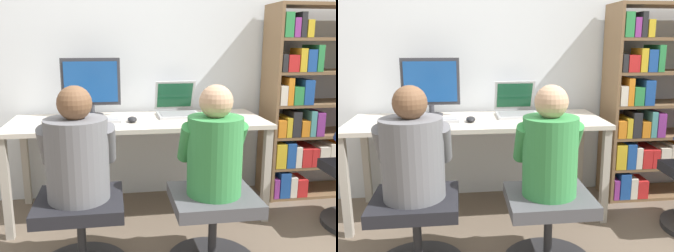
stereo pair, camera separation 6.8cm
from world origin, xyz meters
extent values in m
plane|color=brown|center=(0.00, 0.00, 0.00)|extent=(14.00, 14.00, 0.00)
cube|color=silver|center=(0.00, 0.71, 1.30)|extent=(10.00, 0.05, 2.60)
cube|color=beige|center=(0.00, 0.32, 0.70)|extent=(1.81, 0.64, 0.03)
cube|color=#ADA497|center=(-0.87, 0.04, 0.34)|extent=(0.05, 0.05, 0.68)
cube|color=#ADA497|center=(0.87, 0.04, 0.34)|extent=(0.05, 0.05, 0.68)
cube|color=#ADA497|center=(-0.87, 0.60, 0.34)|extent=(0.05, 0.05, 0.68)
cube|color=#ADA497|center=(0.87, 0.60, 0.34)|extent=(0.05, 0.05, 0.68)
cylinder|color=#333338|center=(-0.33, 0.50, 0.72)|extent=(0.17, 0.17, 0.01)
cylinder|color=#333338|center=(-0.33, 0.50, 0.76)|extent=(0.04, 0.04, 0.07)
cube|color=#333338|center=(-0.33, 0.50, 0.97)|extent=(0.43, 0.02, 0.35)
cube|color=#19478C|center=(-0.33, 0.49, 0.97)|extent=(0.39, 0.01, 0.30)
cube|color=#B7B7BC|center=(0.31, 0.40, 0.72)|extent=(0.31, 0.26, 0.02)
cube|color=gray|center=(0.31, 0.40, 0.73)|extent=(0.28, 0.20, 0.00)
cube|color=#B7B7BC|center=(0.31, 0.58, 0.85)|extent=(0.31, 0.12, 0.23)
cube|color=#144C2D|center=(0.31, 0.58, 0.84)|extent=(0.28, 0.10, 0.20)
cube|color=#B2B2B7|center=(-0.35, 0.27, 0.72)|extent=(0.45, 0.13, 0.02)
cube|color=#97979C|center=(-0.35, 0.27, 0.73)|extent=(0.42, 0.10, 0.00)
ellipsoid|color=black|center=(-0.05, 0.25, 0.73)|extent=(0.07, 0.12, 0.04)
cylinder|color=#262628|center=(-0.37, -0.39, 0.20)|extent=(0.05, 0.05, 0.34)
cube|color=black|center=(-0.37, -0.39, 0.41)|extent=(0.46, 0.43, 0.07)
cylinder|color=#262628|center=(0.35, -0.44, 0.20)|extent=(0.05, 0.05, 0.34)
cube|color=#4C4C51|center=(0.35, -0.44, 0.41)|extent=(0.46, 0.43, 0.07)
cylinder|color=slate|center=(-0.37, -0.39, 0.66)|extent=(0.33, 0.33, 0.43)
sphere|color=brown|center=(-0.37, -0.39, 0.95)|extent=(0.18, 0.18, 0.18)
cylinder|color=slate|center=(-0.53, -0.33, 0.72)|extent=(0.09, 0.20, 0.25)
cylinder|color=slate|center=(-0.22, -0.33, 0.72)|extent=(0.09, 0.20, 0.25)
cylinder|color=#388C47|center=(0.35, -0.44, 0.66)|extent=(0.30, 0.30, 0.43)
sphere|color=tan|center=(0.35, -0.44, 0.95)|extent=(0.18, 0.18, 0.18)
cylinder|color=#388C47|center=(0.21, -0.38, 0.72)|extent=(0.08, 0.19, 0.24)
cylinder|color=#388C47|center=(0.49, -0.38, 0.72)|extent=(0.08, 0.19, 0.24)
cube|color=brown|center=(1.05, 0.48, 0.77)|extent=(0.02, 0.33, 1.54)
cube|color=brown|center=(1.50, 0.48, 0.01)|extent=(0.87, 0.32, 0.02)
cube|color=brown|center=(1.50, 0.48, 0.26)|extent=(0.87, 0.32, 0.02)
cube|color=brown|center=(1.50, 0.48, 0.52)|extent=(0.87, 0.32, 0.02)
cube|color=brown|center=(1.50, 0.48, 0.77)|extent=(0.87, 0.32, 0.02)
cube|color=brown|center=(1.50, 0.48, 1.02)|extent=(0.87, 0.32, 0.02)
cube|color=brown|center=(1.50, 0.48, 1.28)|extent=(0.87, 0.32, 0.02)
cube|color=brown|center=(1.50, 0.48, 1.53)|extent=(0.87, 0.32, 0.02)
cube|color=#8C338C|center=(1.09, 0.46, 0.10)|extent=(0.04, 0.28, 0.16)
cube|color=#1E4C9E|center=(1.17, 0.45, 0.13)|extent=(0.08, 0.25, 0.21)
cube|color=silver|center=(1.24, 0.46, 0.11)|extent=(0.06, 0.27, 0.17)
cube|color=red|center=(1.31, 0.41, 0.10)|extent=(0.09, 0.19, 0.15)
cube|color=gold|center=(1.11, 0.42, 0.37)|extent=(0.08, 0.19, 0.20)
cube|color=#1E4C9E|center=(1.20, 0.44, 0.38)|extent=(0.07, 0.23, 0.20)
cube|color=silver|center=(1.26, 0.45, 0.36)|extent=(0.05, 0.27, 0.17)
cube|color=red|center=(1.33, 0.43, 0.35)|extent=(0.08, 0.21, 0.15)
cube|color=red|center=(1.40, 0.46, 0.35)|extent=(0.06, 0.28, 0.15)
cube|color=silver|center=(1.48, 0.45, 0.36)|extent=(0.08, 0.25, 0.16)
cube|color=silver|center=(1.55, 0.43, 0.37)|extent=(0.04, 0.22, 0.18)
cube|color=orange|center=(1.11, 0.44, 0.60)|extent=(0.06, 0.23, 0.13)
cube|color=gold|center=(1.16, 0.43, 0.61)|extent=(0.04, 0.21, 0.15)
cube|color=#262628|center=(1.22, 0.42, 0.63)|extent=(0.07, 0.20, 0.20)
cube|color=orange|center=(1.30, 0.42, 0.59)|extent=(0.07, 0.19, 0.13)
cube|color=teal|center=(1.36, 0.46, 0.63)|extent=(0.05, 0.28, 0.20)
cube|color=#8C338C|center=(1.42, 0.46, 0.62)|extent=(0.06, 0.27, 0.19)
cube|color=silver|center=(1.10, 0.46, 0.86)|extent=(0.06, 0.27, 0.15)
cube|color=orange|center=(1.16, 0.46, 0.89)|extent=(0.04, 0.27, 0.21)
cube|color=#2D8C47|center=(1.22, 0.43, 0.85)|extent=(0.08, 0.21, 0.14)
cube|color=#1E4C9E|center=(1.30, 0.43, 0.88)|extent=(0.08, 0.21, 0.19)
cube|color=#262628|center=(1.09, 0.42, 1.10)|extent=(0.04, 0.21, 0.13)
cube|color=red|center=(1.16, 0.42, 1.10)|extent=(0.08, 0.20, 0.13)
cube|color=gold|center=(1.24, 0.42, 1.12)|extent=(0.05, 0.19, 0.17)
cube|color=#1E4C9E|center=(1.31, 0.43, 1.12)|extent=(0.07, 0.21, 0.16)
cube|color=#2D8C47|center=(1.37, 0.45, 1.13)|extent=(0.05, 0.26, 0.20)
cube|color=#2D8C47|center=(1.11, 0.44, 1.38)|extent=(0.07, 0.24, 0.18)
cube|color=#8C338C|center=(1.17, 0.46, 1.36)|extent=(0.05, 0.27, 0.14)
cube|color=#262628|center=(1.22, 0.46, 1.38)|extent=(0.04, 0.27, 0.18)
cube|color=gold|center=(1.27, 0.44, 1.35)|extent=(0.05, 0.23, 0.13)
camera|label=1|loc=(-0.18, -2.31, 1.26)|focal=40.00mm
camera|label=2|loc=(-0.11, -2.32, 1.26)|focal=40.00mm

